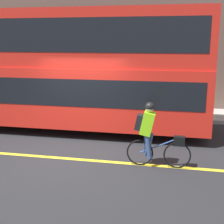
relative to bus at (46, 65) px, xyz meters
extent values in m
plane|color=#232326|center=(1.61, -2.53, -2.14)|extent=(80.00, 80.00, 0.00)
cube|color=yellow|center=(1.61, -2.69, -2.14)|extent=(50.00, 0.14, 0.01)
cube|color=#A8A399|center=(1.61, 2.56, -2.07)|extent=(60.00, 2.03, 0.14)
cube|color=brown|center=(1.61, 3.73, 1.49)|extent=(60.00, 0.30, 7.27)
cylinder|color=black|center=(3.29, 0.00, -1.64)|extent=(1.01, 0.30, 1.01)
cube|color=red|center=(0.00, 0.00, -0.92)|extent=(10.62, 2.45, 1.85)
cube|color=black|center=(0.00, 0.00, -0.69)|extent=(10.19, 2.47, 0.81)
cube|color=red|center=(0.00, 0.00, 0.87)|extent=(10.62, 2.35, 1.72)
cube|color=black|center=(0.00, 0.00, 0.95)|extent=(10.19, 2.37, 0.96)
torus|color=black|center=(4.38, -2.74, -1.82)|extent=(0.64, 0.04, 0.64)
torus|color=black|center=(3.50, -2.74, -1.82)|extent=(0.64, 0.04, 0.64)
cylinder|color=#2D4C8C|center=(3.94, -2.74, -1.62)|extent=(0.89, 0.03, 0.44)
cylinder|color=#2D4C8C|center=(3.61, -2.74, -1.59)|extent=(0.03, 0.03, 0.47)
cube|color=black|center=(4.41, -2.74, -1.47)|extent=(0.26, 0.16, 0.22)
cube|color=#8CE019|center=(3.67, -2.74, -1.08)|extent=(0.37, 0.32, 0.58)
cube|color=black|center=(3.47, -2.74, -1.06)|extent=(0.21, 0.26, 0.38)
cylinder|color=#384C7A|center=(3.71, -2.65, -1.63)|extent=(0.21, 0.11, 0.58)
cylinder|color=#384C7A|center=(3.71, -2.83, -1.63)|extent=(0.19, 0.11, 0.58)
sphere|color=tan|center=(3.71, -2.74, -0.73)|extent=(0.19, 0.19, 0.19)
sphere|color=black|center=(3.71, -2.74, -0.68)|extent=(0.21, 0.21, 0.21)
cylinder|color=#59595B|center=(-1.66, 2.46, -0.86)|extent=(0.07, 0.07, 2.28)
cube|color=white|center=(-1.66, 2.42, 0.04)|extent=(0.36, 0.02, 0.36)
camera|label=1|loc=(4.27, -9.81, 0.84)|focal=50.00mm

